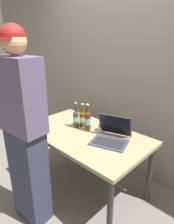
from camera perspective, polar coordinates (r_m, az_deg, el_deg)
name	(u,v)px	position (r m, az deg, el deg)	size (l,w,h in m)	color
ground_plane	(85,187)	(2.55, -0.62, -20.52)	(8.00, 8.00, 0.00)	slate
desk	(85,139)	(2.18, -0.69, -7.74)	(1.36, 0.79, 0.71)	#9E8460
laptop	(111,135)	(2.00, 6.91, -6.59)	(0.43, 0.42, 0.24)	#383D4C
beer_bottle_amber	(88,120)	(2.16, 0.16, -2.35)	(0.07, 0.07, 0.30)	#472B14
beer_bottle_dark	(76,118)	(2.25, -3.14, -1.82)	(0.06, 0.06, 0.29)	#333333
beer_bottle_green	(83,118)	(2.27, -1.25, -1.74)	(0.07, 0.07, 0.27)	brown
person_figure	(25,134)	(1.80, -17.23, -6.05)	(0.41, 0.30, 1.77)	#2D3347
coffee_mug	(102,127)	(2.19, 4.23, -4.23)	(0.11, 0.08, 0.09)	white
back_wall	(127,70)	(2.51, 11.14, 11.62)	(6.00, 0.10, 2.60)	gray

